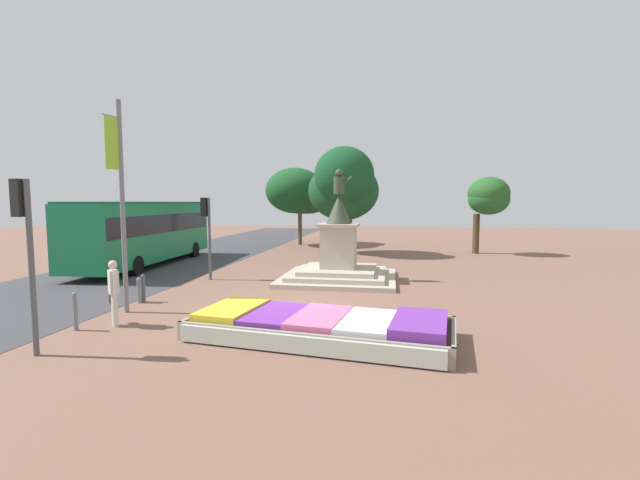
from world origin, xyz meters
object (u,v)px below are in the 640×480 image
(traffic_light_mid_block, at_px, (207,222))
(kerb_bollard_mid_a, at_px, (75,311))
(banner_pole, at_px, (121,201))
(city_bus, at_px, (146,229))
(flower_planter, at_px, (321,327))
(kerb_bollard_mid_b, at_px, (143,287))
(statue_monument, at_px, (339,259))
(traffic_light_near_crossing, at_px, (26,233))
(kerb_bollard_north, at_px, (139,289))
(pedestrian_with_handbag, at_px, (114,289))

(traffic_light_mid_block, xyz_separation_m, kerb_bollard_mid_a, (-0.30, -7.50, -1.94))
(banner_pole, distance_m, city_bus, 10.32)
(flower_planter, distance_m, kerb_bollard_mid_b, 7.06)
(statue_monument, distance_m, banner_pole, 8.95)
(flower_planter, distance_m, traffic_light_near_crossing, 6.82)
(city_bus, distance_m, kerb_bollard_north, 9.13)
(flower_planter, relative_size, statue_monument, 1.39)
(flower_planter, xyz_separation_m, statue_monument, (-0.52, 7.93, 0.63))
(kerb_bollard_north, bearing_deg, pedestrian_with_handbag, -70.97)
(kerb_bollard_mid_b, bearing_deg, traffic_light_near_crossing, -84.79)
(traffic_light_near_crossing, bearing_deg, pedestrian_with_handbag, 80.74)
(flower_planter, bearing_deg, pedestrian_with_handbag, 178.66)
(kerb_bollard_mid_a, xyz_separation_m, kerb_bollard_mid_b, (-0.09, 3.22, -0.04))
(traffic_light_mid_block, bearing_deg, flower_planter, -49.38)
(flower_planter, height_order, kerb_bollard_north, kerb_bollard_north)
(traffic_light_near_crossing, height_order, kerb_bollard_north, traffic_light_near_crossing)
(traffic_light_mid_block, xyz_separation_m, kerb_bollard_mid_b, (-0.38, -4.27, -1.98))
(statue_monument, bearing_deg, kerb_bollard_mid_a, -125.17)
(kerb_bollard_mid_b, bearing_deg, banner_pole, -79.44)
(flower_planter, relative_size, kerb_bollard_mid_b, 7.18)
(statue_monument, relative_size, kerb_bollard_mid_b, 5.15)
(kerb_bollard_mid_b, bearing_deg, statue_monument, 40.61)
(banner_pole, height_order, city_bus, banner_pole)
(kerb_bollard_north, bearing_deg, statue_monument, 41.17)
(flower_planter, xyz_separation_m, kerb_bollard_north, (-6.52, 2.68, 0.17))
(traffic_light_mid_block, xyz_separation_m, city_bus, (-4.93, 3.39, -0.55))
(flower_planter, distance_m, kerb_bollard_north, 7.05)
(banner_pole, relative_size, city_bus, 0.57)
(banner_pole, bearing_deg, kerb_bollard_mid_a, -95.15)
(traffic_light_near_crossing, relative_size, banner_pole, 0.61)
(traffic_light_near_crossing, bearing_deg, flower_planter, 19.71)
(traffic_light_mid_block, xyz_separation_m, pedestrian_with_handbag, (0.45, -6.97, -1.46))
(pedestrian_with_handbag, relative_size, kerb_bollard_mid_b, 1.92)
(banner_pole, relative_size, kerb_bollard_mid_b, 6.77)
(pedestrian_with_handbag, distance_m, kerb_bollard_north, 2.75)
(banner_pole, distance_m, kerb_bollard_mid_b, 3.19)
(statue_monument, xyz_separation_m, pedestrian_with_handbag, (-5.12, -7.79, 0.10))
(statue_monument, relative_size, traffic_light_mid_block, 1.36)
(kerb_bollard_mid_a, relative_size, kerb_bollard_north, 1.19)
(pedestrian_with_handbag, bearing_deg, banner_pole, 113.23)
(city_bus, distance_m, kerb_bollard_mid_b, 9.03)
(pedestrian_with_handbag, bearing_deg, kerb_bollard_mid_b, 107.06)
(kerb_bollard_mid_a, bearing_deg, statue_monument, 54.83)
(traffic_light_mid_block, bearing_deg, kerb_bollard_mid_b, -95.09)
(traffic_light_near_crossing, height_order, banner_pole, banner_pole)
(city_bus, height_order, kerb_bollard_north, city_bus)
(flower_planter, bearing_deg, kerb_bollard_north, 157.68)
(banner_pole, xyz_separation_m, pedestrian_with_handbag, (0.57, -1.34, -2.35))
(pedestrian_with_handbag, height_order, kerb_bollard_mid_a, pedestrian_with_handbag)
(traffic_light_near_crossing, bearing_deg, city_bus, 111.59)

